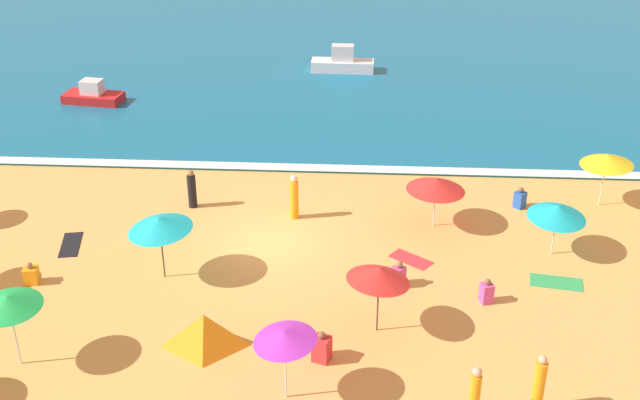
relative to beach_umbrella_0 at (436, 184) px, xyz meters
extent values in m
plane|color=#E0A856|center=(-5.95, -1.65, -1.74)|extent=(60.00, 60.00, 0.00)
cube|color=#146B93|center=(-5.95, 26.35, -1.69)|extent=(60.00, 44.00, 0.10)
cube|color=white|center=(-5.95, 4.65, -1.64)|extent=(57.00, 0.70, 0.01)
cylinder|color=silver|center=(0.00, 0.00, -0.77)|extent=(0.05, 0.05, 1.94)
cone|color=red|center=(0.00, 0.00, 0.00)|extent=(2.49, 2.47, 0.57)
cylinder|color=#4C3823|center=(-9.26, -4.06, -0.63)|extent=(0.05, 0.05, 2.21)
cone|color=#19B7C6|center=(-9.26, -4.06, 0.30)|extent=(2.87, 2.85, 0.65)
cylinder|color=#4C3823|center=(-2.15, -6.64, -0.66)|extent=(0.05, 0.05, 2.17)
cone|color=red|center=(-2.15, -6.64, 0.26)|extent=(2.61, 2.59, 0.63)
cylinder|color=silver|center=(-12.32, -8.81, -0.61)|extent=(0.05, 0.05, 2.26)
cone|color=green|center=(-12.32, -8.81, 0.39)|extent=(1.97, 1.98, 0.45)
cylinder|color=silver|center=(6.65, 2.07, -0.68)|extent=(0.05, 0.05, 2.12)
cone|color=yellow|center=(6.65, 2.07, 0.22)|extent=(2.35, 2.33, 0.57)
cylinder|color=silver|center=(-4.61, -9.78, -0.67)|extent=(0.05, 0.05, 2.14)
cone|color=#B733C6|center=(-4.61, -9.78, 0.29)|extent=(2.32, 2.31, 0.49)
cylinder|color=silver|center=(4.02, -1.81, -0.81)|extent=(0.05, 0.05, 1.86)
cone|color=#19B7C6|center=(4.02, -1.81, -0.06)|extent=(2.62, 2.64, 0.60)
pyramid|color=orange|center=(-7.18, -7.73, -1.18)|extent=(2.02, 1.61, 1.13)
cylinder|color=orange|center=(2.03, -9.86, -0.98)|extent=(0.44, 0.44, 1.52)
sphere|color=#DBA884|center=(2.03, -9.86, -0.12)|extent=(0.23, 0.23, 0.23)
cylinder|color=black|center=(-9.31, 1.00, -1.07)|extent=(0.47, 0.47, 1.33)
sphere|color=#9E6B47|center=(-9.31, 1.00, -0.29)|extent=(0.26, 0.26, 0.26)
cylinder|color=orange|center=(-5.26, 0.32, -0.98)|extent=(0.44, 0.44, 1.52)
sphere|color=beige|center=(-5.26, 0.32, -0.10)|extent=(0.27, 0.27, 0.27)
cube|color=blue|center=(3.47, 1.66, -1.41)|extent=(0.53, 0.53, 0.67)
sphere|color=brown|center=(3.47, 1.66, -0.98)|extent=(0.21, 0.21, 0.21)
cube|color=red|center=(-3.74, -8.14, -1.36)|extent=(0.60, 0.60, 0.76)
sphere|color=brown|center=(-3.74, -8.14, -0.88)|extent=(0.22, 0.22, 0.22)
cube|color=#D84CA5|center=(1.34, -4.94, -1.41)|extent=(0.46, 0.46, 0.66)
sphere|color=brown|center=(1.34, -4.94, -0.99)|extent=(0.20, 0.20, 0.20)
cylinder|color=orange|center=(0.30, -10.38, -1.01)|extent=(0.40, 0.40, 1.45)
sphere|color=#DBA884|center=(0.30, -10.38, -0.17)|extent=(0.26, 0.26, 0.26)
cube|color=#D84CA5|center=(-1.44, -4.14, -1.39)|extent=(0.52, 0.52, 0.70)
sphere|color=#9E6B47|center=(-1.44, -4.14, -0.92)|extent=(0.25, 0.25, 0.25)
cube|color=orange|center=(-13.57, -4.69, -1.45)|extent=(0.50, 0.50, 0.58)
sphere|color=#9E6B47|center=(-13.57, -4.69, -1.07)|extent=(0.21, 0.21, 0.21)
cube|color=green|center=(3.83, -3.68, -1.73)|extent=(1.83, 1.09, 0.01)
cube|color=red|center=(-0.94, -2.50, -1.73)|extent=(1.61, 1.45, 0.01)
cube|color=black|center=(-13.13, -2.19, -1.73)|extent=(1.01, 1.87, 0.01)
cube|color=red|center=(-16.74, 12.06, -1.41)|extent=(3.14, 1.78, 0.46)
cube|color=silver|center=(-16.74, 12.06, -0.82)|extent=(1.15, 0.97, 0.72)
cube|color=white|center=(-3.99, 17.89, -1.32)|extent=(3.59, 1.28, 0.63)
cube|color=silver|center=(-3.99, 17.89, -0.56)|extent=(1.26, 0.75, 0.90)
camera|label=1|loc=(-2.73, -26.43, 12.91)|focal=44.89mm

